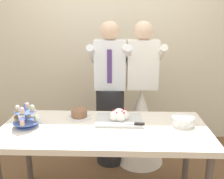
# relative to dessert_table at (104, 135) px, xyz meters

# --- Properties ---
(rear_wall) EXTENTS (5.20, 0.10, 2.90)m
(rear_wall) POSITION_rel_dessert_table_xyz_m (0.00, 1.49, 0.75)
(rear_wall) COLOR beige
(rear_wall) RESTS_ON ground_plane
(dessert_table) EXTENTS (1.80, 0.80, 0.78)m
(dessert_table) POSITION_rel_dessert_table_xyz_m (0.00, 0.00, 0.00)
(dessert_table) COLOR silver
(dessert_table) RESTS_ON ground_plane
(cupcake_stand) EXTENTS (0.23, 0.23, 0.21)m
(cupcake_stand) POSITION_rel_dessert_table_xyz_m (-0.68, 0.00, 0.16)
(cupcake_stand) COLOR #4C66B2
(cupcake_stand) RESTS_ON dessert_table
(main_cake_tray) EXTENTS (0.44, 0.31, 0.13)m
(main_cake_tray) POSITION_rel_dessert_table_xyz_m (0.13, 0.14, 0.12)
(main_cake_tray) COLOR silver
(main_cake_tray) RESTS_ON dessert_table
(plate_stack) EXTENTS (0.20, 0.20, 0.08)m
(plate_stack) POSITION_rel_dessert_table_xyz_m (0.69, 0.08, 0.11)
(plate_stack) COLOR white
(plate_stack) RESTS_ON dessert_table
(round_cake) EXTENTS (0.24, 0.24, 0.08)m
(round_cake) POSITION_rel_dessert_table_xyz_m (-0.25, 0.22, 0.11)
(round_cake) COLOR white
(round_cake) RESTS_ON dessert_table
(person_groom) EXTENTS (0.46, 0.49, 1.66)m
(person_groom) POSITION_rel_dessert_table_xyz_m (0.02, 0.74, 0.05)
(person_groom) COLOR #232328
(person_groom) RESTS_ON ground_plane
(person_bride) EXTENTS (0.56, 0.56, 1.66)m
(person_bride) POSITION_rel_dessert_table_xyz_m (0.38, 0.77, -0.12)
(person_bride) COLOR white
(person_bride) RESTS_ON ground_plane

